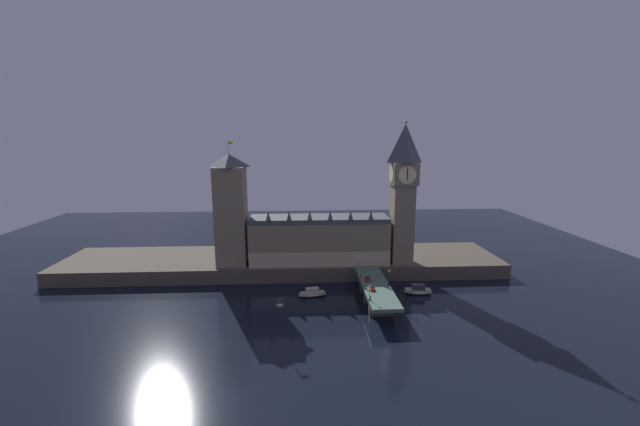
{
  "coord_description": "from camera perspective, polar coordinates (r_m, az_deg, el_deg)",
  "views": [
    {
      "loc": [
        8.78,
        -156.03,
        67.89
      ],
      "look_at": [
        18.14,
        20.0,
        33.12
      ],
      "focal_mm": 22.0,
      "sensor_mm": 36.0,
      "label": 1
    }
  ],
  "objects": [
    {
      "name": "clock_tower",
      "position": [
        190.74,
        12.01,
        3.41
      ],
      "size": [
        12.32,
        12.43,
        68.17
      ],
      "color": "#7F7056",
      "rests_on": "embankment"
    },
    {
      "name": "ground_plane",
      "position": [
        170.39,
        -5.88,
        -12.38
      ],
      "size": [
        400.0,
        400.0,
        0.0
      ],
      "primitive_type": "plane",
      "color": "black"
    },
    {
      "name": "boat_downstream",
      "position": [
        179.39,
        14.08,
        -10.87
      ],
      "size": [
        12.54,
        5.8,
        4.42
      ],
      "color": "#B2A893",
      "rests_on": "ground_plane"
    },
    {
      "name": "bridge",
      "position": [
        166.48,
        8.13,
        -11.09
      ],
      "size": [
        11.28,
        46.0,
        7.49
      ],
      "color": "#476656",
      "rests_on": "ground_plane"
    },
    {
      "name": "street_lamp_far",
      "position": [
        176.91,
        5.55,
        -7.42
      ],
      "size": [
        1.34,
        0.6,
        6.71
      ],
      "color": "#2D3333",
      "rests_on": "bridge"
    },
    {
      "name": "embankment",
      "position": [
        205.59,
        -5.38,
        -7.16
      ],
      "size": [
        220.0,
        42.0,
        6.88
      ],
      "color": "#4C4438",
      "rests_on": "ground_plane"
    },
    {
      "name": "street_lamp_near",
      "position": [
        149.87,
        7.23,
        -11.16
      ],
      "size": [
        1.34,
        0.6,
        5.9
      ],
      "color": "#2D3333",
      "rests_on": "bridge"
    },
    {
      "name": "boat_upstream",
      "position": [
        171.89,
        -1.12,
        -11.6
      ],
      "size": [
        12.49,
        5.68,
        3.82
      ],
      "color": "#B2A893",
      "rests_on": "ground_plane"
    },
    {
      "name": "pedestrian_near_rail",
      "position": [
        150.88,
        7.37,
        -12.14
      ],
      "size": [
        0.38,
        0.38,
        1.79
      ],
      "color": "black",
      "rests_on": "bridge"
    },
    {
      "name": "car_northbound_lead",
      "position": [
        169.74,
        6.98,
        -9.51
      ],
      "size": [
        2.12,
        4.02,
        1.52
      ],
      "color": "red",
      "rests_on": "bridge"
    },
    {
      "name": "victoria_tower",
      "position": [
        190.56,
        -12.82,
        0.45
      ],
      "size": [
        14.35,
        14.35,
        58.81
      ],
      "color": "#7F7056",
      "rests_on": "embankment"
    },
    {
      "name": "parliament_hall",
      "position": [
        192.2,
        -0.12,
        -3.84
      ],
      "size": [
        66.83,
        18.12,
        27.02
      ],
      "color": "#7F7056",
      "rests_on": "embankment"
    },
    {
      "name": "pedestrian_far_rail",
      "position": [
        172.62,
        5.95,
        -9.06
      ],
      "size": [
        0.38,
        0.38,
        1.71
      ],
      "color": "black",
      "rests_on": "bridge"
    },
    {
      "name": "car_northbound_trail",
      "position": [
        160.63,
        7.6,
        -10.78
      ],
      "size": [
        1.84,
        3.91,
        1.39
      ],
      "color": "red",
      "rests_on": "bridge"
    },
    {
      "name": "street_lamp_mid",
      "position": [
        165.25,
        10.04,
        -8.92
      ],
      "size": [
        1.34,
        0.6,
        6.62
      ],
      "color": "#2D3333",
      "rests_on": "bridge"
    },
    {
      "name": "pedestrian_mid_walk",
      "position": [
        165.85,
        9.9,
        -10.03
      ],
      "size": [
        0.38,
        0.38,
        1.72
      ],
      "color": "black",
      "rests_on": "bridge"
    }
  ]
}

